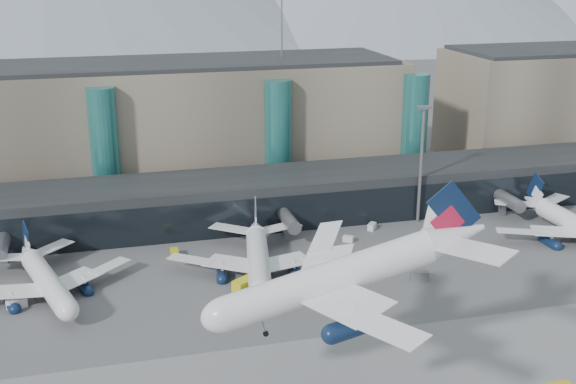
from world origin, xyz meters
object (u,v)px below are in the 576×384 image
(veh_g, at_px, (348,239))
(veh_b, at_px, (174,253))
(jet_parked_left, at_px, (43,270))
(jet_parked_right, at_px, (569,216))
(veh_h, at_px, (245,285))
(veh_a, at_px, (17,303))
(veh_c, at_px, (420,276))
(jet_parked_mid, at_px, (258,247))
(lightmast_mid, at_px, (421,158))
(hero_jet, at_px, (356,264))
(veh_d, at_px, (372,226))

(veh_g, bearing_deg, veh_b, -144.60)
(jet_parked_left, bearing_deg, veh_b, -84.56)
(jet_parked_right, xyz_separation_m, veh_h, (-70.01, -8.95, -3.11))
(veh_a, height_order, veh_c, veh_c)
(veh_a, relative_size, veh_h, 0.70)
(veh_g, bearing_deg, jet_parked_left, -134.16)
(jet_parked_left, distance_m, veh_g, 59.12)
(veh_a, bearing_deg, jet_parked_mid, -24.59)
(jet_parked_mid, height_order, jet_parked_right, jet_parked_right)
(lightmast_mid, bearing_deg, hero_jet, -121.06)
(jet_parked_right, bearing_deg, jet_parked_mid, 88.21)
(veh_d, relative_size, veh_h, 0.56)
(hero_jet, relative_size, veh_h, 8.83)
(jet_parked_right, height_order, veh_g, jet_parked_right)
(veh_h, bearing_deg, jet_parked_left, 131.00)
(jet_parked_left, relative_size, veh_a, 10.94)
(veh_b, relative_size, veh_h, 0.58)
(lightmast_mid, relative_size, veh_a, 8.53)
(veh_d, bearing_deg, veh_g, 165.34)
(veh_b, height_order, veh_d, veh_b)
(veh_a, height_order, veh_b, veh_a)
(hero_jet, distance_m, jet_parked_left, 62.67)
(hero_jet, xyz_separation_m, jet_parked_left, (-40.18, 45.33, -16.07))
(veh_g, height_order, veh_h, veh_h)
(jet_parked_left, bearing_deg, hero_jet, -155.78)
(lightmast_mid, distance_m, veh_c, 33.27)
(hero_jet, height_order, jet_parked_left, hero_jet)
(jet_parked_right, relative_size, veh_d, 14.70)
(hero_jet, distance_m, veh_c, 45.55)
(jet_parked_left, xyz_separation_m, jet_parked_mid, (37.77, 0.13, 0.27))
(jet_parked_mid, distance_m, veh_h, 10.34)
(lightmast_mid, height_order, veh_b, lightmast_mid)
(lightmast_mid, distance_m, hero_jet, 71.51)
(hero_jet, bearing_deg, jet_parked_right, 38.84)
(veh_b, bearing_deg, lightmast_mid, -81.75)
(jet_parked_right, bearing_deg, jet_parked_left, 88.26)
(veh_g, bearing_deg, veh_h, -107.65)
(veh_b, height_order, veh_g, veh_b)
(lightmast_mid, distance_m, jet_parked_right, 32.42)
(jet_parked_left, relative_size, jet_parked_right, 0.93)
(veh_g, bearing_deg, jet_parked_right, 27.13)
(jet_parked_left, height_order, veh_h, jet_parked_left)
(veh_d, distance_m, veh_g, 8.85)
(veh_c, bearing_deg, jet_parked_right, 33.67)
(jet_parked_right, relative_size, veh_a, 11.75)
(jet_parked_right, bearing_deg, veh_h, 95.46)
(lightmast_mid, distance_m, veh_b, 55.60)
(veh_g, relative_size, veh_h, 0.48)
(hero_jet, distance_m, veh_g, 60.06)
(lightmast_mid, relative_size, hero_jet, 0.68)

